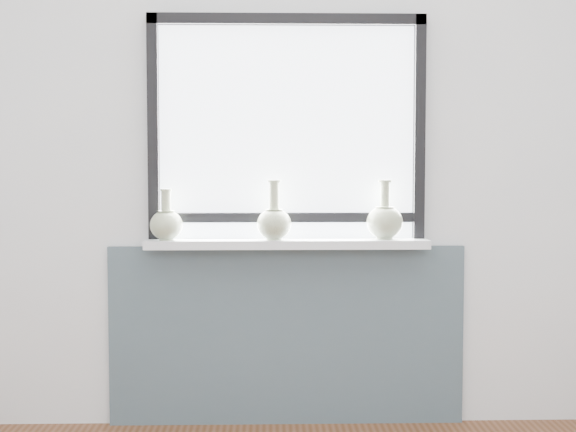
{
  "coord_description": "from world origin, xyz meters",
  "views": [
    {
      "loc": [
        -0.09,
        -2.02,
        1.25
      ],
      "look_at": [
        0.0,
        1.55,
        1.02
      ],
      "focal_mm": 50.0,
      "sensor_mm": 36.0,
      "label": 1
    }
  ],
  "objects_px": {
    "windowsill": "(287,244)",
    "vase_b": "(274,221)",
    "vase_c": "(385,220)",
    "vase_a": "(166,223)"
  },
  "relations": [
    {
      "from": "vase_b",
      "to": "vase_c",
      "type": "distance_m",
      "value": 0.52
    },
    {
      "from": "windowsill",
      "to": "vase_b",
      "type": "height_order",
      "value": "vase_b"
    },
    {
      "from": "vase_a",
      "to": "vase_c",
      "type": "relative_size",
      "value": 0.86
    },
    {
      "from": "windowsill",
      "to": "vase_c",
      "type": "height_order",
      "value": "vase_c"
    },
    {
      "from": "windowsill",
      "to": "vase_a",
      "type": "height_order",
      "value": "vase_a"
    },
    {
      "from": "windowsill",
      "to": "vase_a",
      "type": "distance_m",
      "value": 0.57
    },
    {
      "from": "windowsill",
      "to": "vase_c",
      "type": "distance_m",
      "value": 0.47
    },
    {
      "from": "vase_b",
      "to": "vase_c",
      "type": "xyz_separation_m",
      "value": [
        0.52,
        0.03,
        0.0
      ]
    },
    {
      "from": "vase_a",
      "to": "windowsill",
      "type": "bearing_deg",
      "value": 2.47
    },
    {
      "from": "vase_b",
      "to": "vase_c",
      "type": "bearing_deg",
      "value": 3.26
    }
  ]
}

